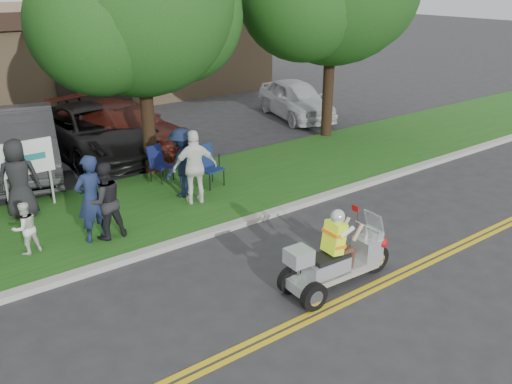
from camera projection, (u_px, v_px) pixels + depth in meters
ground at (313, 294)px, 9.57m from camera, size 120.00×120.00×0.00m
centerline_near at (336, 308)px, 9.13m from camera, size 60.00×0.10×0.01m
centerline_far at (330, 304)px, 9.25m from camera, size 60.00×0.10×0.01m
curb at (218, 230)px, 11.80m from camera, size 60.00×0.25×0.12m
grass_verge at (171, 200)px, 13.40m from camera, size 60.00×4.00×0.10m
commercial_building at (58, 52)px, 23.99m from camera, size 18.00×8.20×4.00m
tree_mid at (141, 9)px, 13.57m from camera, size 5.88×4.80×7.05m
business_sign at (26, 162)px, 12.37m from camera, size 1.25×0.06×1.75m
trike_scooter at (336, 261)px, 9.56m from camera, size 2.35×0.80×1.54m
lawn_chair_a at (207, 163)px, 13.98m from camera, size 0.65×0.67×1.07m
lawn_chair_b at (158, 161)px, 14.35m from camera, size 0.63×0.64×0.95m
spectator_adult_left at (91, 199)px, 10.95m from camera, size 0.72×0.51×1.84m
spectator_adult_mid at (105, 201)px, 11.08m from camera, size 0.80×0.63×1.65m
spectator_adult_right at (195, 167)px, 12.80m from camera, size 1.13×0.73×1.79m
spectator_chair_a at (182, 162)px, 13.23m from camera, size 1.27×1.03×1.72m
spectator_chair_b at (19, 179)px, 12.06m from camera, size 1.03×0.84×1.81m
child_right at (25, 228)px, 10.56m from camera, size 0.59×0.49×1.07m
parked_car_left at (21, 143)px, 15.05m from camera, size 3.17×5.66×1.77m
parked_car_mid at (95, 131)px, 16.52m from camera, size 2.99×5.77×1.55m
parked_car_right at (123, 128)px, 16.90m from camera, size 3.57×5.71×1.54m
parked_car_far_right at (296, 99)px, 20.98m from camera, size 2.82×4.60×1.46m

